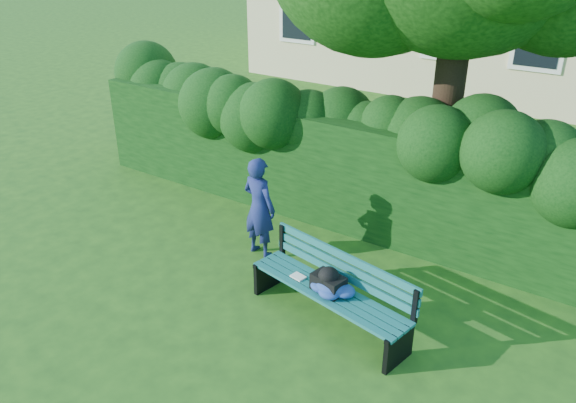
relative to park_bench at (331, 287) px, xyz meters
The scene contains 4 objects.
ground 1.40m from the park_bench, 165.40° to the left, with size 80.00×80.00×0.00m, color #214C17.
hedge 2.86m from the park_bench, 116.62° to the left, with size 10.00×1.00×1.80m.
park_bench is the anchor object (origin of this frame).
man_reading 1.92m from the park_bench, 154.14° to the left, with size 0.57×0.37×1.55m, color navy.
Camera 1 is at (4.03, -5.36, 4.43)m, focal length 35.00 mm.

